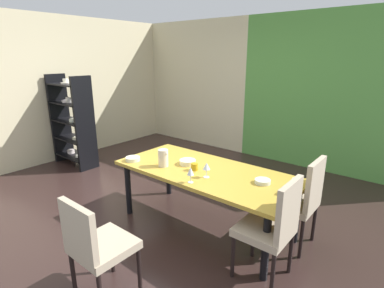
{
  "coord_description": "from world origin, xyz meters",
  "views": [
    {
      "loc": [
        2.62,
        -2.55,
        1.95
      ],
      "look_at": [
        0.31,
        0.28,
        0.85
      ],
      "focal_mm": 28.0,
      "sensor_mm": 36.0,
      "label": 1
    }
  ],
  "objects_px": {
    "wine_glass_left": "(191,171)",
    "cup_near_shelf": "(194,167)",
    "dining_table": "(206,176)",
    "serving_bowl_north": "(263,181)",
    "pitcher_near_window": "(163,158)",
    "wine_glass_rear": "(207,167)",
    "serving_bowl_west": "(188,162)",
    "cup_corner": "(296,183)",
    "display_shelf": "(72,121)",
    "serving_bowl_center": "(133,159)",
    "chair_right_far": "(301,198)",
    "chair_head_near": "(95,244)",
    "chair_right_near": "(273,225)"
  },
  "relations": [
    {
      "from": "chair_right_near",
      "to": "dining_table",
      "type": "bearing_deg",
      "value": 71.41
    },
    {
      "from": "serving_bowl_north",
      "to": "pitcher_near_window",
      "type": "xyz_separation_m",
      "value": [
        -1.1,
        -0.29,
        0.08
      ]
    },
    {
      "from": "chair_head_near",
      "to": "cup_corner",
      "type": "xyz_separation_m",
      "value": [
        0.96,
        1.61,
        0.23
      ]
    },
    {
      "from": "chair_head_near",
      "to": "pitcher_near_window",
      "type": "bearing_deg",
      "value": 109.79
    },
    {
      "from": "serving_bowl_north",
      "to": "cup_near_shelf",
      "type": "height_order",
      "value": "cup_near_shelf"
    },
    {
      "from": "wine_glass_left",
      "to": "dining_table",
      "type": "bearing_deg",
      "value": 103.05
    },
    {
      "from": "wine_glass_left",
      "to": "serving_bowl_north",
      "type": "height_order",
      "value": "wine_glass_left"
    },
    {
      "from": "chair_head_near",
      "to": "wine_glass_left",
      "type": "height_order",
      "value": "chair_head_near"
    },
    {
      "from": "wine_glass_left",
      "to": "wine_glass_rear",
      "type": "bearing_deg",
      "value": 78.39
    },
    {
      "from": "dining_table",
      "to": "pitcher_near_window",
      "type": "distance_m",
      "value": 0.53
    },
    {
      "from": "pitcher_near_window",
      "to": "display_shelf",
      "type": "bearing_deg",
      "value": 171.65
    },
    {
      "from": "display_shelf",
      "to": "pitcher_near_window",
      "type": "xyz_separation_m",
      "value": [
        2.65,
        -0.39,
        -0.01
      ]
    },
    {
      "from": "chair_head_near",
      "to": "chair_right_far",
      "type": "relative_size",
      "value": 0.94
    },
    {
      "from": "wine_glass_left",
      "to": "serving_bowl_center",
      "type": "xyz_separation_m",
      "value": [
        -0.95,
        0.06,
        -0.1
      ]
    },
    {
      "from": "chair_right_far",
      "to": "pitcher_near_window",
      "type": "distance_m",
      "value": 1.54
    },
    {
      "from": "dining_table",
      "to": "serving_bowl_west",
      "type": "distance_m",
      "value": 0.29
    },
    {
      "from": "chair_head_near",
      "to": "cup_near_shelf",
      "type": "distance_m",
      "value": 1.36
    },
    {
      "from": "serving_bowl_north",
      "to": "chair_right_far",
      "type": "bearing_deg",
      "value": 39.09
    },
    {
      "from": "cup_near_shelf",
      "to": "wine_glass_left",
      "type": "bearing_deg",
      "value": -57.82
    },
    {
      "from": "display_shelf",
      "to": "pitcher_near_window",
      "type": "distance_m",
      "value": 2.68
    },
    {
      "from": "wine_glass_rear",
      "to": "pitcher_near_window",
      "type": "distance_m",
      "value": 0.58
    },
    {
      "from": "serving_bowl_north",
      "to": "pitcher_near_window",
      "type": "height_order",
      "value": "pitcher_near_window"
    },
    {
      "from": "pitcher_near_window",
      "to": "cup_near_shelf",
      "type": "bearing_deg",
      "value": 20.18
    },
    {
      "from": "serving_bowl_west",
      "to": "cup_corner",
      "type": "distance_m",
      "value": 1.23
    },
    {
      "from": "serving_bowl_north",
      "to": "serving_bowl_center",
      "type": "xyz_separation_m",
      "value": [
        -1.52,
        -0.39,
        0.0
      ]
    },
    {
      "from": "chair_head_near",
      "to": "serving_bowl_center",
      "type": "distance_m",
      "value": 1.42
    },
    {
      "from": "display_shelf",
      "to": "pitcher_near_window",
      "type": "relative_size",
      "value": 8.01
    },
    {
      "from": "wine_glass_rear",
      "to": "serving_bowl_center",
      "type": "bearing_deg",
      "value": -171.29
    },
    {
      "from": "wine_glass_rear",
      "to": "serving_bowl_center",
      "type": "distance_m",
      "value": 1.01
    },
    {
      "from": "chair_head_near",
      "to": "wine_glass_rear",
      "type": "xyz_separation_m",
      "value": [
        0.14,
        1.26,
        0.31
      ]
    },
    {
      "from": "pitcher_near_window",
      "to": "chair_right_near",
      "type": "bearing_deg",
      "value": -4.51
    },
    {
      "from": "display_shelf",
      "to": "pitcher_near_window",
      "type": "height_order",
      "value": "display_shelf"
    },
    {
      "from": "chair_right_far",
      "to": "display_shelf",
      "type": "height_order",
      "value": "display_shelf"
    },
    {
      "from": "dining_table",
      "to": "chair_head_near",
      "type": "distance_m",
      "value": 1.43
    },
    {
      "from": "wine_glass_rear",
      "to": "serving_bowl_west",
      "type": "height_order",
      "value": "wine_glass_rear"
    },
    {
      "from": "chair_right_far",
      "to": "display_shelf",
      "type": "xyz_separation_m",
      "value": [
        -4.07,
        -0.15,
        0.27
      ]
    },
    {
      "from": "dining_table",
      "to": "serving_bowl_north",
      "type": "xyz_separation_m",
      "value": [
        0.66,
        0.07,
        0.09
      ]
    },
    {
      "from": "chair_head_near",
      "to": "chair_right_far",
      "type": "height_order",
      "value": "chair_right_far"
    },
    {
      "from": "cup_near_shelf",
      "to": "cup_corner",
      "type": "distance_m",
      "value": 1.08
    },
    {
      "from": "chair_head_near",
      "to": "serving_bowl_west",
      "type": "distance_m",
      "value": 1.48
    },
    {
      "from": "serving_bowl_north",
      "to": "serving_bowl_center",
      "type": "bearing_deg",
      "value": -165.73
    },
    {
      "from": "chair_head_near",
      "to": "display_shelf",
      "type": "bearing_deg",
      "value": 152.57
    },
    {
      "from": "wine_glass_left",
      "to": "serving_bowl_west",
      "type": "bearing_deg",
      "value": 133.31
    },
    {
      "from": "cup_corner",
      "to": "dining_table",
      "type": "bearing_deg",
      "value": -168.91
    },
    {
      "from": "wine_glass_rear",
      "to": "cup_corner",
      "type": "height_order",
      "value": "wine_glass_rear"
    },
    {
      "from": "cup_corner",
      "to": "pitcher_near_window",
      "type": "xyz_separation_m",
      "value": [
        -1.4,
        -0.4,
        0.06
      ]
    },
    {
      "from": "chair_right_far",
      "to": "cup_corner",
      "type": "bearing_deg",
      "value": 173.0
    },
    {
      "from": "wine_glass_left",
      "to": "cup_near_shelf",
      "type": "bearing_deg",
      "value": 122.18
    },
    {
      "from": "display_shelf",
      "to": "chair_right_far",
      "type": "bearing_deg",
      "value": 2.1
    },
    {
      "from": "wine_glass_rear",
      "to": "serving_bowl_north",
      "type": "xyz_separation_m",
      "value": [
        0.53,
        0.23,
        -0.1
      ]
    }
  ]
}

